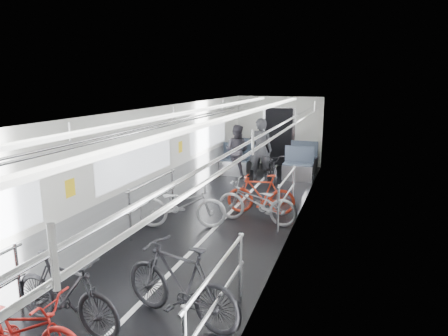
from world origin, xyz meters
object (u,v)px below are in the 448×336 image
Objects in this scene: bike_right_near at (181,283)px; bike_right_far at (261,194)px; bike_left_mid at (65,293)px; person_seated at (237,150)px; bike_aisle at (272,168)px; person_standing at (260,150)px; bike_left_near at (21,327)px; bike_left_far at (182,205)px; bike_right_mid at (257,202)px.

bike_right_near is 4.33m from bike_right_far.
bike_left_mid is 0.94× the size of bike_right_near.
person_seated is (-1.62, 7.69, 0.28)m from bike_right_near.
person_standing is (-0.39, 0.10, 0.49)m from bike_aisle.
bike_right_far is at bearing -6.90° from bike_left_mid.
bike_left_near is at bearing -21.56° from bike_right_far.
bike_right_near is 1.09× the size of person_seated.
bike_right_mid is at bearing -78.85° from bike_left_far.
bike_right_near reaches higher than bike_left_near.
bike_left_far is (-0.06, 4.21, 0.07)m from bike_left_near.
bike_aisle is 1.41m from person_seated.
bike_right_far is at bearing -102.62° from bike_aisle.
person_standing is 0.98m from person_seated.
bike_left_far reaches higher than bike_aisle.
person_standing is (0.54, 8.47, 0.53)m from bike_left_near.
bike_left_far is at bearing -122.96° from bike_aisle.
bike_left_mid is 1.02× the size of person_seated.
bike_left_mid is 7.89m from person_standing.
person_standing is at bearing -5.15° from bike_left_near.
bike_right_far is (-0.05, 0.60, 0.00)m from bike_right_mid.
bike_right_mid is at bearing -103.02° from bike_aisle.
bike_right_far is (1.20, 4.94, -0.03)m from bike_left_mid.
bike_right_near is 3.73m from bike_right_mid.
bike_left_far is 1.04× the size of bike_right_mid.
person_standing reaches higher than person_seated.
bike_right_mid reaches higher than bike_left_near.
person_standing reaches higher than bike_right_far.
bike_left_near is 5.69m from bike_right_far.
person_seated reaches higher than bike_aisle.
person_standing is 1.17× the size of person_seated.
bike_right_mid is 1.02× the size of bike_aisle.
bike_right_far is at bearing -166.03° from bike_right_near.
bike_right_far is (-0.02, 4.33, -0.07)m from bike_right_near.
person_seated is (-0.27, 4.70, 0.32)m from bike_left_far.
bike_left_far reaches higher than bike_right_far.
bike_right_mid is at bearing -166.73° from bike_right_near.
bike_aisle reaches higher than bike_left_near.
bike_aisle is at bearing -7.82° from bike_left_near.
bike_left_far is 1.19× the size of bike_right_far.
person_standing reaches higher than bike_aisle.
bike_right_near is at bearing -8.32° from bike_right_far.
bike_left_near is at bearing 100.51° from person_seated.
bike_right_far reaches higher than bike_right_mid.
bike_left_mid is 0.94× the size of bike_right_mid.
person_standing reaches higher than bike_left_near.
bike_left_near is at bearing -9.61° from bike_right_mid.
bike_left_near is 0.83× the size of person_standing.
bike_left_mid reaches higher than bike_right_far.
bike_aisle is 0.90× the size of person_standing.
bike_left_mid is 0.96× the size of bike_aisle.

